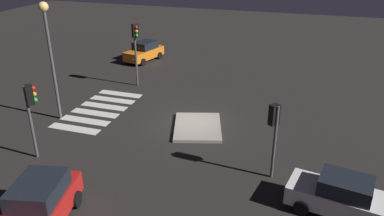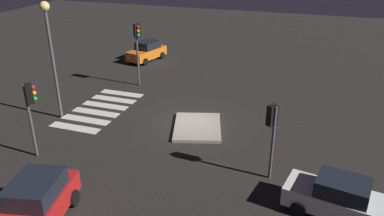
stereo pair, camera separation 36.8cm
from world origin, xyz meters
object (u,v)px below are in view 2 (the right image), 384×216
object	(u,v)px
traffic_light_north	(272,124)
traffic_island	(197,127)
car_orange	(147,51)
car_red	(35,205)
traffic_light_east	(30,103)
car_white	(336,197)
street_lamp	(50,40)
traffic_light_south	(137,40)

from	to	relation	value
traffic_light_north	traffic_island	bearing A→B (deg)	1.00
traffic_island	car_orange	xyz separation A→B (m)	(-11.58, -8.69, 0.76)
car_red	traffic_light_east	xyz separation A→B (m)	(-4.33, -3.47, 2.01)
car_orange	traffic_light_east	world-z (taller)	traffic_light_east
car_white	street_lamp	xyz separation A→B (m)	(-4.13, -16.14, 4.06)
traffic_light_south	traffic_light_north	world-z (taller)	traffic_light_south
car_red	traffic_light_south	bearing A→B (deg)	178.55
car_orange	traffic_light_north	size ratio (longest dim) A/B	1.16
car_white	traffic_light_south	distance (m)	17.86
traffic_island	car_red	size ratio (longest dim) A/B	0.91
traffic_light_south	street_lamp	world-z (taller)	street_lamp
traffic_light_east	car_orange	bearing A→B (deg)	52.23
car_red	traffic_light_north	world-z (taller)	traffic_light_north
traffic_island	street_lamp	world-z (taller)	street_lamp
traffic_light_south	street_lamp	bearing A→B (deg)	-68.68
traffic_island	traffic_light_south	world-z (taller)	traffic_light_south
traffic_light_south	car_orange	bearing A→B (deg)	149.75
car_orange	traffic_light_south	world-z (taller)	traffic_light_south
traffic_light_south	traffic_light_east	world-z (taller)	traffic_light_south
traffic_island	traffic_light_south	size ratio (longest dim) A/B	0.90
car_red	car_orange	xyz separation A→B (m)	(-21.41, -5.38, -0.09)
car_white	street_lamp	world-z (taller)	street_lamp
car_red	car_orange	size ratio (longest dim) A/B	1.10
traffic_light_south	street_lamp	size ratio (longest dim) A/B	0.66
car_orange	street_lamp	xyz separation A→B (m)	(12.90, 0.15, 4.04)
car_orange	car_white	size ratio (longest dim) A/B	1.03
traffic_island	traffic_light_east	world-z (taller)	traffic_light_east
car_red	car_white	xyz separation A→B (m)	(-4.38, 10.90, -0.11)
traffic_light_north	car_red	bearing A→B (deg)	76.93
car_orange	traffic_light_south	size ratio (longest dim) A/B	0.90
car_red	traffic_light_south	size ratio (longest dim) A/B	0.99
car_orange	traffic_island	bearing A→B (deg)	51.13
car_red	car_orange	bearing A→B (deg)	-178.75
traffic_light_south	car_white	bearing A→B (deg)	1.66
car_white	traffic_light_east	size ratio (longest dim) A/B	1.05
traffic_light_east	street_lamp	size ratio (longest dim) A/B	0.55
traffic_island	car_white	world-z (taller)	car_white
car_red	traffic_light_east	distance (m)	5.90
traffic_light_south	traffic_light_east	bearing A→B (deg)	-52.76
car_orange	car_white	xyz separation A→B (m)	(17.03, 16.29, -0.01)
car_red	traffic_light_south	distance (m)	15.71
car_orange	traffic_light_south	distance (m)	7.18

